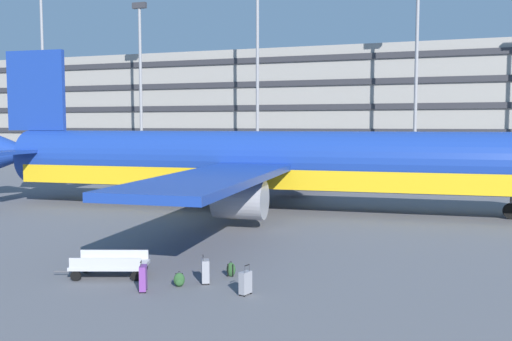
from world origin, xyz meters
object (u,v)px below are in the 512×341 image
suitcase_red (245,282)px  suitcase_upright (205,271)px  backpack_small (179,280)px  baggage_cart (110,265)px  airliner (271,163)px  backpack_silver (231,270)px  suitcase_laid_flat (143,278)px

suitcase_red → suitcase_upright: suitcase_red is taller
backpack_small → baggage_cart: bearing=173.0°
airliner → suitcase_red: 17.89m
suitcase_upright → backpack_silver: size_ratio=1.72×
suitcase_laid_flat → baggage_cart: suitcase_laid_flat is taller
backpack_small → suitcase_upright: bearing=44.6°
suitcase_upright → baggage_cart: size_ratio=0.29×
suitcase_laid_flat → backpack_small: size_ratio=1.89×
suitcase_red → baggage_cart: (-5.26, 0.47, 0.02)m
airliner → suitcase_upright: 16.79m
backpack_small → baggage_cart: (-2.88, 0.35, 0.20)m
airliner → suitcase_laid_flat: 18.08m
backpack_small → suitcase_red: bearing=-2.8°
suitcase_red → backpack_silver: size_ratio=1.74×
suitcase_laid_flat → backpack_silver: (2.04, 2.56, -0.20)m
suitcase_upright → backpack_small: bearing=-135.4°
suitcase_upright → backpack_silver: suitcase_upright is taller
suitcase_red → baggage_cart: size_ratio=0.29×
backpack_small → backpack_silver: bearing=55.6°
airliner → suitcase_upright: (2.70, -16.38, -2.49)m
airliner → backpack_silver: size_ratio=74.58×
airliner → suitcase_red: bearing=-75.6°
airliner → suitcase_upright: airliner is taller
suitcase_red → backpack_silver: bearing=123.1°
suitcase_laid_flat → baggage_cart: (-2.02, 1.19, -0.02)m
backpack_silver → baggage_cart: bearing=-161.4°
suitcase_red → suitcase_upright: 1.88m
suitcase_red → suitcase_upright: size_ratio=1.01×
airliner → backpack_small: size_ratio=80.05×
baggage_cart → suitcase_upright: bearing=4.8°
airliner → suitcase_laid_flat: size_ratio=42.26×
suitcase_laid_flat → suitcase_red: suitcase_laid_flat is taller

